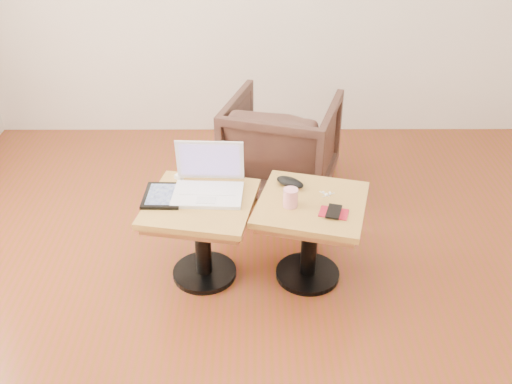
{
  "coord_description": "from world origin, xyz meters",
  "views": [
    {
      "loc": [
        -0.16,
        -2.09,
        2.05
      ],
      "look_at": [
        -0.15,
        0.37,
        0.54
      ],
      "focal_mm": 40.0,
      "sensor_mm": 36.0,
      "label": 1
    }
  ],
  "objects_px": {
    "side_table_right": "(311,221)",
    "armchair": "(282,144)",
    "laptop": "(208,183)",
    "striped_cup": "(290,198)",
    "side_table_left": "(201,220)"
  },
  "relations": [
    {
      "from": "side_table_right",
      "to": "armchair",
      "type": "distance_m",
      "value": 0.99
    },
    {
      "from": "side_table_right",
      "to": "laptop",
      "type": "bearing_deg",
      "value": -175.67
    },
    {
      "from": "side_table_right",
      "to": "striped_cup",
      "type": "xyz_separation_m",
      "value": [
        -0.11,
        -0.04,
        0.17
      ]
    },
    {
      "from": "side_table_right",
      "to": "striped_cup",
      "type": "relative_size",
      "value": 6.81
    },
    {
      "from": "side_table_left",
      "to": "armchair",
      "type": "height_order",
      "value": "armchair"
    },
    {
      "from": "side_table_left",
      "to": "armchair",
      "type": "xyz_separation_m",
      "value": [
        0.46,
        0.97,
        -0.04
      ]
    },
    {
      "from": "side_table_left",
      "to": "striped_cup",
      "type": "relative_size",
      "value": 6.51
    },
    {
      "from": "side_table_left",
      "to": "striped_cup",
      "type": "bearing_deg",
      "value": 4.15
    },
    {
      "from": "side_table_right",
      "to": "striped_cup",
      "type": "height_order",
      "value": "striped_cup"
    },
    {
      "from": "laptop",
      "to": "armchair",
      "type": "xyz_separation_m",
      "value": [
        0.42,
        0.88,
        -0.22
      ]
    },
    {
      "from": "side_table_right",
      "to": "laptop",
      "type": "distance_m",
      "value": 0.57
    },
    {
      "from": "laptop",
      "to": "side_table_left",
      "type": "bearing_deg",
      "value": -111.03
    },
    {
      "from": "side_table_left",
      "to": "side_table_right",
      "type": "bearing_deg",
      "value": 9.45
    },
    {
      "from": "striped_cup",
      "to": "armchair",
      "type": "height_order",
      "value": "armchair"
    },
    {
      "from": "side_table_right",
      "to": "armchair",
      "type": "relative_size",
      "value": 0.92
    }
  ]
}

